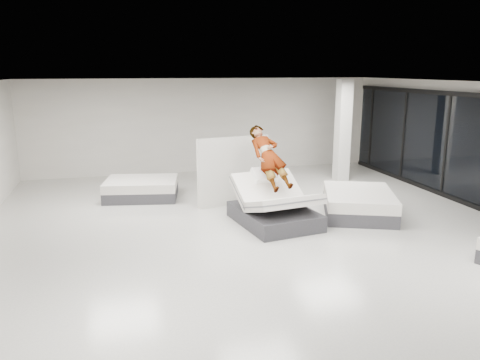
{
  "coord_description": "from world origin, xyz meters",
  "views": [
    {
      "loc": [
        -2.89,
        -8.92,
        3.5
      ],
      "look_at": [
        -0.22,
        1.25,
        1.0
      ],
      "focal_mm": 35.0,
      "sensor_mm": 36.0,
      "label": 1
    }
  ],
  "objects_px": {
    "person": "(269,167)",
    "flat_bed_left_far": "(142,189)",
    "hero_bed": "(274,207)",
    "divider_panel": "(234,171)",
    "flat_bed_right_far": "(359,203)",
    "remote": "(284,179)",
    "column": "(343,131)"
  },
  "relations": [
    {
      "from": "divider_panel",
      "to": "remote",
      "type": "bearing_deg",
      "value": -76.37
    },
    {
      "from": "remote",
      "to": "flat_bed_right_far",
      "type": "bearing_deg",
      "value": -5.0
    },
    {
      "from": "remote",
      "to": "flat_bed_right_far",
      "type": "height_order",
      "value": "remote"
    },
    {
      "from": "hero_bed",
      "to": "remote",
      "type": "height_order",
      "value": "hero_bed"
    },
    {
      "from": "person",
      "to": "divider_panel",
      "type": "xyz_separation_m",
      "value": [
        -0.48,
        1.46,
        -0.39
      ]
    },
    {
      "from": "divider_panel",
      "to": "column",
      "type": "relative_size",
      "value": 0.62
    },
    {
      "from": "hero_bed",
      "to": "flat_bed_right_far",
      "type": "xyz_separation_m",
      "value": [
        2.23,
        0.13,
        -0.1
      ]
    },
    {
      "from": "divider_panel",
      "to": "flat_bed_right_far",
      "type": "distance_m",
      "value": 3.26
    },
    {
      "from": "remote",
      "to": "divider_panel",
      "type": "xyz_separation_m",
      "value": [
        -0.76,
        1.77,
        -0.15
      ]
    },
    {
      "from": "hero_bed",
      "to": "flat_bed_right_far",
      "type": "distance_m",
      "value": 2.23
    },
    {
      "from": "person",
      "to": "column",
      "type": "distance_m",
      "value": 4.87
    },
    {
      "from": "flat_bed_left_far",
      "to": "flat_bed_right_far",
      "type": "bearing_deg",
      "value": -29.97
    },
    {
      "from": "remote",
      "to": "flat_bed_right_far",
      "type": "relative_size",
      "value": 0.05
    },
    {
      "from": "person",
      "to": "flat_bed_right_far",
      "type": "distance_m",
      "value": 2.49
    },
    {
      "from": "flat_bed_right_far",
      "to": "flat_bed_left_far",
      "type": "height_order",
      "value": "flat_bed_right_far"
    },
    {
      "from": "hero_bed",
      "to": "flat_bed_left_far",
      "type": "xyz_separation_m",
      "value": [
        -2.85,
        3.06,
        -0.13
      ]
    },
    {
      "from": "person",
      "to": "flat_bed_left_far",
      "type": "relative_size",
      "value": 0.85
    },
    {
      "from": "person",
      "to": "divider_panel",
      "type": "bearing_deg",
      "value": 99.29
    },
    {
      "from": "person",
      "to": "column",
      "type": "xyz_separation_m",
      "value": [
        3.54,
        3.32,
        0.31
      ]
    },
    {
      "from": "person",
      "to": "flat_bed_left_far",
      "type": "distance_m",
      "value": 4.06
    },
    {
      "from": "person",
      "to": "flat_bed_left_far",
      "type": "bearing_deg",
      "value": 126.47
    },
    {
      "from": "person",
      "to": "flat_bed_left_far",
      "type": "xyz_separation_m",
      "value": [
        -2.8,
        2.75,
        -1.03
      ]
    },
    {
      "from": "hero_bed",
      "to": "remote",
      "type": "distance_m",
      "value": 0.69
    },
    {
      "from": "hero_bed",
      "to": "column",
      "type": "distance_m",
      "value": 5.18
    },
    {
      "from": "flat_bed_left_far",
      "to": "remote",
      "type": "bearing_deg",
      "value": -44.96
    },
    {
      "from": "remote",
      "to": "column",
      "type": "height_order",
      "value": "column"
    },
    {
      "from": "remote",
      "to": "flat_bed_right_far",
      "type": "xyz_separation_m",
      "value": [
        2.0,
        0.14,
        -0.76
      ]
    },
    {
      "from": "hero_bed",
      "to": "divider_panel",
      "type": "distance_m",
      "value": 1.92
    },
    {
      "from": "remote",
      "to": "hero_bed",
      "type": "bearing_deg",
      "value": 169.63
    },
    {
      "from": "hero_bed",
      "to": "column",
      "type": "bearing_deg",
      "value": 46.09
    },
    {
      "from": "hero_bed",
      "to": "person",
      "type": "relative_size",
      "value": 1.23
    },
    {
      "from": "remote",
      "to": "column",
      "type": "xyz_separation_m",
      "value": [
        3.27,
        3.63,
        0.55
      ]
    }
  ]
}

